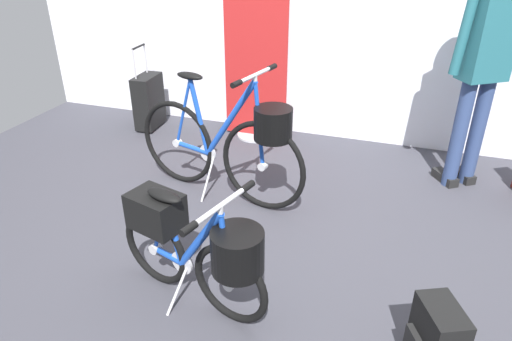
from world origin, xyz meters
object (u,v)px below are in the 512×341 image
display_bike_left (231,143)px  visitor_near_wall (486,56)px  handbag_on_floor (435,341)px  floor_banner_stand (256,47)px  folding_bike_foreground (195,245)px  rolling_suitcase (149,101)px

display_bike_left → visitor_near_wall: (1.63, 0.79, 0.57)m
visitor_near_wall → handbag_on_floor: size_ratio=4.63×
handbag_on_floor → visitor_near_wall: bearing=84.2°
floor_banner_stand → folding_bike_foreground: size_ratio=2.00×
rolling_suitcase → display_bike_left: bearing=-38.4°
handbag_on_floor → folding_bike_foreground: bearing=176.9°
display_bike_left → visitor_near_wall: size_ratio=0.81×
floor_banner_stand → rolling_suitcase: 1.25m
visitor_near_wall → handbag_on_floor: bearing=-95.8°
visitor_near_wall → floor_banner_stand: bearing=168.6°
display_bike_left → visitor_near_wall: bearing=25.9°
floor_banner_stand → display_bike_left: bearing=-79.9°
visitor_near_wall → rolling_suitcase: (-2.93, 0.24, -0.74)m
folding_bike_foreground → display_bike_left: (-0.23, 1.09, 0.07)m
folding_bike_foreground → handbag_on_floor: size_ratio=2.52×
visitor_near_wall → rolling_suitcase: bearing=175.4°
folding_bike_foreground → rolling_suitcase: (-1.53, 2.12, -0.10)m
floor_banner_stand → handbag_on_floor: bearing=-54.7°
floor_banner_stand → folding_bike_foreground: bearing=-78.9°
rolling_suitcase → handbag_on_floor: size_ratio=2.18×
visitor_near_wall → rolling_suitcase: size_ratio=2.13×
display_bike_left → handbag_on_floor: (1.43, -1.16, -0.27)m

